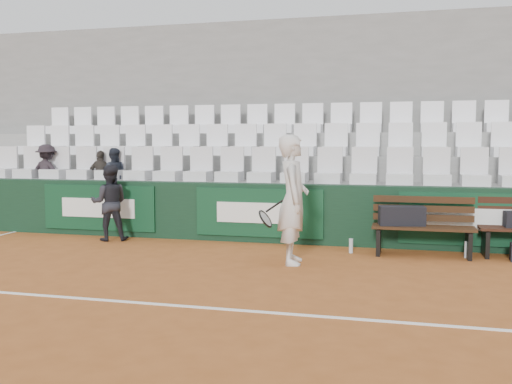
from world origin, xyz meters
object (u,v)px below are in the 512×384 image
(bench_left, at_px, (423,241))
(water_bottle_far, at_px, (467,250))
(spectator_b, at_px, (101,153))
(sports_bag_left, at_px, (402,216))
(ball_kid, at_px, (109,203))
(water_bottle_near, at_px, (351,246))
(tennis_player, at_px, (293,200))
(spectator_c, at_px, (113,152))
(spectator_a, at_px, (46,150))

(bench_left, distance_m, water_bottle_far, 0.64)
(bench_left, relative_size, spectator_b, 1.50)
(sports_bag_left, distance_m, ball_kid, 4.93)
(water_bottle_far, height_order, ball_kid, ball_kid)
(sports_bag_left, bearing_deg, water_bottle_near, -173.22)
(tennis_player, bearing_deg, bench_left, 29.10)
(bench_left, height_order, ball_kid, ball_kid)
(sports_bag_left, relative_size, tennis_player, 0.37)
(sports_bag_left, bearing_deg, spectator_c, 168.77)
(water_bottle_far, bearing_deg, spectator_a, 171.92)
(bench_left, distance_m, tennis_player, 2.17)
(spectator_b, xyz_separation_m, spectator_c, (0.26, 0.00, 0.02))
(sports_bag_left, distance_m, water_bottle_far, 1.06)
(spectator_a, distance_m, spectator_c, 1.46)
(water_bottle_far, distance_m, ball_kid, 5.89)
(ball_kid, bearing_deg, water_bottle_far, 156.87)
(bench_left, distance_m, spectator_c, 5.96)
(water_bottle_near, distance_m, spectator_b, 5.23)
(ball_kid, xyz_separation_m, spectator_a, (-1.93, 1.04, 0.90))
(bench_left, height_order, tennis_player, tennis_player)
(sports_bag_left, bearing_deg, tennis_player, -144.90)
(ball_kid, distance_m, spectator_c, 1.43)
(bench_left, relative_size, tennis_player, 0.83)
(water_bottle_far, height_order, tennis_player, tennis_player)
(bench_left, height_order, water_bottle_far, bench_left)
(spectator_b, bearing_deg, sports_bag_left, 166.06)
(tennis_player, relative_size, ball_kid, 1.38)
(sports_bag_left, xyz_separation_m, ball_kid, (-4.93, 0.03, 0.06))
(sports_bag_left, xyz_separation_m, tennis_player, (-1.49, -1.04, 0.31))
(bench_left, distance_m, ball_kid, 5.26)
(sports_bag_left, height_order, spectator_a, spectator_a)
(bench_left, xyz_separation_m, water_bottle_near, (-1.07, -0.05, -0.11))
(water_bottle_near, relative_size, water_bottle_far, 0.92)
(water_bottle_near, relative_size, ball_kid, 0.17)
(spectator_c, bearing_deg, bench_left, 149.45)
(sports_bag_left, relative_size, spectator_a, 0.61)
(sports_bag_left, height_order, ball_kid, ball_kid)
(water_bottle_far, height_order, spectator_b, spectator_b)
(sports_bag_left, distance_m, tennis_player, 1.84)
(ball_kid, bearing_deg, spectator_a, -50.85)
(spectator_a, bearing_deg, spectator_c, -174.63)
(water_bottle_near, distance_m, water_bottle_far, 1.69)
(water_bottle_far, xyz_separation_m, tennis_player, (-2.43, -1.01, 0.78))
(ball_kid, bearing_deg, sports_bag_left, 157.16)
(spectator_c, bearing_deg, spectator_a, -19.52)
(bench_left, bearing_deg, spectator_c, 168.97)
(spectator_b, bearing_deg, bench_left, 166.23)
(spectator_b, bearing_deg, water_bottle_far, 167.27)
(water_bottle_near, relative_size, spectator_a, 0.20)
(sports_bag_left, distance_m, spectator_c, 5.58)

